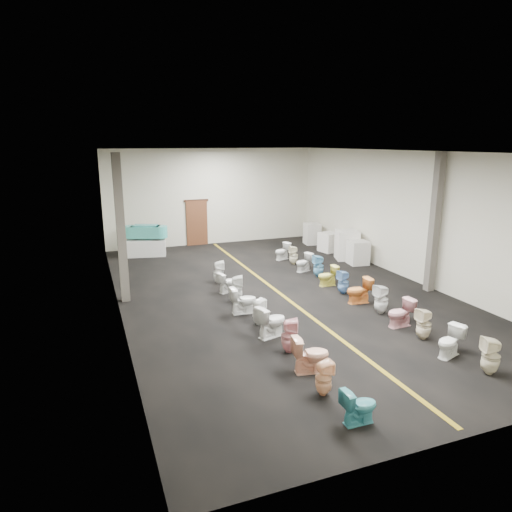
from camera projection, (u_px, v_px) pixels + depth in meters
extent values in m
plane|color=black|center=(279.00, 293.00, 14.88)|extent=(16.00, 16.00, 0.00)
plane|color=black|center=(281.00, 152.00, 13.78)|extent=(16.00, 16.00, 0.00)
plane|color=beige|center=(212.00, 197.00, 21.59)|extent=(10.00, 0.00, 10.00)
plane|color=beige|center=(486.00, 310.00, 7.07)|extent=(10.00, 0.00, 10.00)
plane|color=beige|center=(114.00, 236.00, 12.62)|extent=(0.00, 16.00, 16.00)
plane|color=beige|center=(410.00, 216.00, 16.04)|extent=(0.00, 16.00, 16.00)
cube|color=olive|center=(279.00, 293.00, 14.88)|extent=(0.12, 15.60, 0.01)
cube|color=#562D19|center=(197.00, 223.00, 21.55)|extent=(1.00, 0.10, 2.10)
cube|color=#331C11|center=(196.00, 200.00, 21.30)|extent=(1.15, 0.08, 0.10)
cube|color=#59544C|center=(121.00, 229.00, 13.61)|extent=(0.25, 0.25, 4.50)
cube|color=#59544C|center=(435.00, 223.00, 14.59)|extent=(0.25, 0.25, 4.50)
cube|color=silver|center=(147.00, 247.00, 19.66)|extent=(1.73, 1.10, 0.71)
cube|color=teal|center=(146.00, 232.00, 19.50)|extent=(1.36, 1.05, 0.50)
cylinder|color=teal|center=(132.00, 232.00, 19.50)|extent=(0.66, 0.66, 0.50)
cylinder|color=teal|center=(160.00, 232.00, 19.49)|extent=(0.66, 0.66, 0.50)
cube|color=teal|center=(145.00, 227.00, 19.45)|extent=(1.10, 0.79, 0.20)
cube|color=beige|center=(358.00, 253.00, 18.27)|extent=(0.82, 0.82, 0.94)
cube|color=white|center=(347.00, 245.00, 19.00)|extent=(1.12, 1.12, 1.21)
cube|color=silver|center=(329.00, 242.00, 20.39)|extent=(0.89, 0.89, 0.85)
cube|color=silver|center=(312.00, 234.00, 21.86)|extent=(0.79, 0.79, 1.00)
imported|color=teal|center=(359.00, 406.00, 7.92)|extent=(0.65, 0.37, 0.66)
imported|color=#FFC495|center=(324.00, 378.00, 8.80)|extent=(0.33, 0.32, 0.71)
imported|color=#FFBB9B|center=(310.00, 354.00, 9.68)|extent=(0.85, 0.58, 0.80)
imported|color=#E7A3A8|center=(289.00, 336.00, 10.59)|extent=(0.49, 0.48, 0.83)
imported|color=white|center=(271.00, 321.00, 11.45)|extent=(0.91, 0.68, 0.83)
imported|color=white|center=(259.00, 312.00, 12.21)|extent=(0.42, 0.42, 0.72)
imported|color=white|center=(243.00, 300.00, 13.03)|extent=(0.78, 0.46, 0.78)
imported|color=white|center=(236.00, 289.00, 14.00)|extent=(0.47, 0.46, 0.82)
imported|color=white|center=(227.00, 282.00, 14.88)|extent=(0.75, 0.58, 0.68)
imported|color=white|center=(219.00, 272.00, 15.78)|extent=(0.42, 0.42, 0.80)
imported|color=beige|center=(491.00, 356.00, 9.59)|extent=(0.48, 0.48, 0.83)
imported|color=white|center=(450.00, 342.00, 10.39)|extent=(0.80, 0.61, 0.73)
imported|color=beige|center=(424.00, 324.00, 11.30)|extent=(0.37, 0.37, 0.80)
imported|color=pink|center=(400.00, 313.00, 12.09)|extent=(0.76, 0.47, 0.75)
imported|color=white|center=(381.00, 299.00, 12.99)|extent=(0.42, 0.41, 0.86)
imported|color=orange|center=(359.00, 291.00, 13.85)|extent=(0.80, 0.49, 0.78)
imported|color=#6D9CD2|center=(343.00, 282.00, 14.69)|extent=(0.40, 0.39, 0.79)
imported|color=#F0E661|center=(328.00, 276.00, 15.54)|extent=(0.69, 0.40, 0.70)
imported|color=#6DB5DB|center=(319.00, 266.00, 16.51)|extent=(0.41, 0.40, 0.83)
imported|color=white|center=(304.00, 262.00, 17.26)|extent=(0.77, 0.58, 0.70)
imported|color=#F0E8C5|center=(294.00, 255.00, 18.22)|extent=(0.41, 0.40, 0.76)
imported|color=white|center=(282.00, 251.00, 19.00)|extent=(0.78, 0.60, 0.70)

